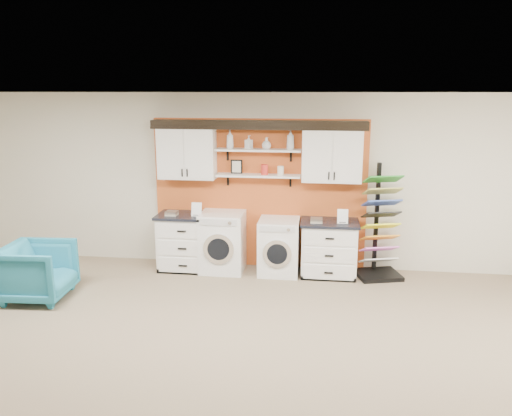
# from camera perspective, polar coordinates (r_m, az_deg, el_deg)

# --- Properties ---
(floor) EXTENTS (10.00, 10.00, 0.00)m
(floor) POSITION_cam_1_polar(r_m,az_deg,el_deg) (4.87, -5.78, -22.37)
(floor) COLOR #856F5A
(floor) RESTS_ON ground
(ceiling) EXTENTS (10.00, 10.00, 0.00)m
(ceiling) POSITION_cam_1_polar(r_m,az_deg,el_deg) (3.96, -6.75, 12.72)
(ceiling) COLOR white
(ceiling) RESTS_ON wall_back
(wall_back) EXTENTS (10.00, 0.00, 10.00)m
(wall_back) POSITION_cam_1_polar(r_m,az_deg,el_deg) (8.03, 0.43, 3.06)
(wall_back) COLOR beige
(wall_back) RESTS_ON floor
(accent_panel) EXTENTS (3.40, 0.07, 2.40)m
(accent_panel) POSITION_cam_1_polar(r_m,az_deg,el_deg) (8.03, 0.40, 1.61)
(accent_panel) COLOR #BF5220
(accent_panel) RESTS_ON wall_back
(upper_cabinet_left) EXTENTS (0.90, 0.35, 0.84)m
(upper_cabinet_left) POSITION_cam_1_polar(r_m,az_deg,el_deg) (7.97, -7.89, 6.35)
(upper_cabinet_left) COLOR white
(upper_cabinet_left) RESTS_ON wall_back
(upper_cabinet_right) EXTENTS (0.90, 0.35, 0.84)m
(upper_cabinet_right) POSITION_cam_1_polar(r_m,az_deg,el_deg) (7.69, 8.68, 6.07)
(upper_cabinet_right) COLOR white
(upper_cabinet_right) RESTS_ON wall_back
(shelf_lower) EXTENTS (1.32, 0.28, 0.03)m
(shelf_lower) POSITION_cam_1_polar(r_m,az_deg,el_deg) (7.81, 0.26, 3.74)
(shelf_lower) COLOR white
(shelf_lower) RESTS_ON wall_back
(shelf_upper) EXTENTS (1.32, 0.28, 0.03)m
(shelf_upper) POSITION_cam_1_polar(r_m,az_deg,el_deg) (7.75, 0.26, 6.65)
(shelf_upper) COLOR white
(shelf_upper) RESTS_ON wall_back
(crown_molding) EXTENTS (3.30, 0.41, 0.13)m
(crown_molding) POSITION_cam_1_polar(r_m,az_deg,el_deg) (7.73, 0.27, 9.59)
(crown_molding) COLOR black
(crown_molding) RESTS_ON wall_back
(picture_frame) EXTENTS (0.18, 0.02, 0.22)m
(picture_frame) POSITION_cam_1_polar(r_m,az_deg,el_deg) (7.89, -2.23, 4.74)
(picture_frame) COLOR black
(picture_frame) RESTS_ON shelf_lower
(canister_red) EXTENTS (0.11, 0.11, 0.16)m
(canister_red) POSITION_cam_1_polar(r_m,az_deg,el_deg) (7.78, 0.99, 4.41)
(canister_red) COLOR red
(canister_red) RESTS_ON shelf_lower
(canister_cream) EXTENTS (0.10, 0.10, 0.14)m
(canister_cream) POSITION_cam_1_polar(r_m,az_deg,el_deg) (7.76, 2.83, 4.29)
(canister_cream) COLOR silver
(canister_cream) RESTS_ON shelf_lower
(base_cabinet_left) EXTENTS (0.93, 0.66, 0.91)m
(base_cabinet_left) POSITION_cam_1_polar(r_m,az_deg,el_deg) (8.12, -7.85, -3.82)
(base_cabinet_left) COLOR white
(base_cabinet_left) RESTS_ON floor
(base_cabinet_right) EXTENTS (0.89, 0.66, 0.87)m
(base_cabinet_right) POSITION_cam_1_polar(r_m,az_deg,el_deg) (7.86, 8.33, -4.56)
(base_cabinet_right) COLOR white
(base_cabinet_right) RESTS_ON floor
(washer) EXTENTS (0.68, 0.71, 0.95)m
(washer) POSITION_cam_1_polar(r_m,az_deg,el_deg) (7.98, -3.83, -3.86)
(washer) COLOR white
(washer) RESTS_ON floor
(dryer) EXTENTS (0.62, 0.71, 0.87)m
(dryer) POSITION_cam_1_polar(r_m,az_deg,el_deg) (7.88, 2.65, -4.39)
(dryer) COLOR white
(dryer) RESTS_ON floor
(sample_rack) EXTENTS (0.76, 0.68, 1.76)m
(sample_rack) POSITION_cam_1_polar(r_m,az_deg,el_deg) (7.91, 13.90, -3.83)
(sample_rack) COLOR black
(sample_rack) RESTS_ON floor
(armchair) EXTENTS (0.92, 0.89, 0.79)m
(armchair) POSITION_cam_1_polar(r_m,az_deg,el_deg) (7.57, -23.67, -6.65)
(armchair) COLOR teal
(armchair) RESTS_ON floor
(soap_bottle_a) EXTENTS (0.12, 0.12, 0.29)m
(soap_bottle_a) POSITION_cam_1_polar(r_m,az_deg,el_deg) (7.80, -2.99, 7.85)
(soap_bottle_a) COLOR silver
(soap_bottle_a) RESTS_ON shelf_upper
(soap_bottle_b) EXTENTS (0.13, 0.13, 0.21)m
(soap_bottle_b) POSITION_cam_1_polar(r_m,az_deg,el_deg) (7.76, -0.83, 7.53)
(soap_bottle_b) COLOR silver
(soap_bottle_b) RESTS_ON shelf_upper
(soap_bottle_c) EXTENTS (0.20, 0.20, 0.18)m
(soap_bottle_c) POSITION_cam_1_polar(r_m,az_deg,el_deg) (7.72, 1.20, 7.41)
(soap_bottle_c) COLOR silver
(soap_bottle_c) RESTS_ON shelf_upper
(soap_bottle_d) EXTENTS (0.13, 0.13, 0.30)m
(soap_bottle_d) POSITION_cam_1_polar(r_m,az_deg,el_deg) (7.69, 3.96, 7.81)
(soap_bottle_d) COLOR silver
(soap_bottle_d) RESTS_ON shelf_upper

